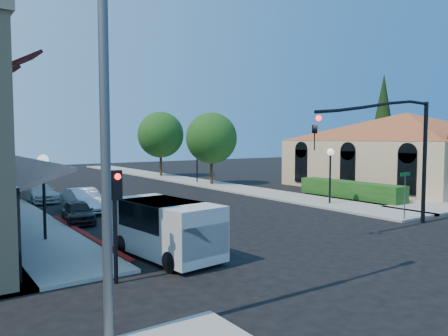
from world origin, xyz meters
TOP-DOWN VIEW (x-y plane):
  - ground at (0.00, 0.00)m, footprint 120.00×120.00m
  - sidewalk_right at (8.75, 27.00)m, footprint 3.50×50.00m
  - curb_red_strip at (-6.90, 8.00)m, footprint 0.25×10.00m
  - mission_building at (21.99, 11.50)m, footprint 30.12×30.12m
  - hedge at (11.70, 9.00)m, footprint 1.40×8.00m
  - conifer_far at (28.00, 18.00)m, footprint 3.20×3.20m
  - street_tree_a at (8.80, 22.00)m, footprint 4.56×4.56m
  - street_tree_b at (8.80, 32.00)m, footprint 4.94×4.94m
  - signal_mast_arm at (5.86, 1.50)m, footprint 8.01×0.39m
  - secondary_signal at (-8.00, 1.41)m, footprint 0.28×0.42m
  - cobra_streetlight at (-9.15, -2.00)m, footprint 3.60×0.25m
  - street_name_sign at (7.50, 2.20)m, footprint 0.80×0.06m
  - lamppost_left_near at (-8.50, 8.00)m, footprint 0.44×0.44m
  - lamppost_right_near at (8.50, 8.00)m, footprint 0.44×0.44m
  - lamppost_right_far at (8.50, 24.00)m, footprint 0.44×0.44m
  - white_van at (-5.49, 3.09)m, footprint 2.46×4.70m
  - parked_car_a at (-6.20, 11.28)m, footprint 1.73×3.42m
  - parked_car_b at (-5.03, 14.16)m, footprint 1.62×4.20m
  - parked_car_c at (-6.20, 20.00)m, footprint 2.08×4.35m
  - parked_car_d at (-6.20, 26.00)m, footprint 2.11×4.50m

SIDE VIEW (x-z plane):
  - ground at x=0.00m, z-range 0.00..0.00m
  - curb_red_strip at x=-6.90m, z-range -0.03..0.03m
  - hedge at x=11.70m, z-range -0.55..0.55m
  - sidewalk_right at x=8.75m, z-range 0.00..0.12m
  - parked_car_a at x=-6.20m, z-range 0.00..1.12m
  - parked_car_c at x=-6.20m, z-range 0.00..1.22m
  - parked_car_d at x=-6.20m, z-range 0.00..1.24m
  - parked_car_b at x=-5.03m, z-range 0.00..1.37m
  - white_van at x=-5.49m, z-range 0.16..2.15m
  - street_name_sign at x=7.50m, z-range 0.45..2.95m
  - secondary_signal at x=-8.00m, z-range 0.66..3.98m
  - lamppost_left_near at x=-8.50m, z-range 0.95..4.52m
  - lamppost_right_near at x=8.50m, z-range 0.95..4.52m
  - lamppost_right_far at x=8.50m, z-range 0.95..4.52m
  - mission_building at x=21.99m, z-range 0.55..6.95m
  - signal_mast_arm at x=5.86m, z-range 1.09..7.09m
  - street_tree_a at x=8.80m, z-range 0.95..7.43m
  - street_tree_b at x=8.80m, z-range 1.03..8.05m
  - cobra_streetlight at x=-9.15m, z-range 0.61..9.92m
  - conifer_far at x=28.00m, z-range 0.86..11.86m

